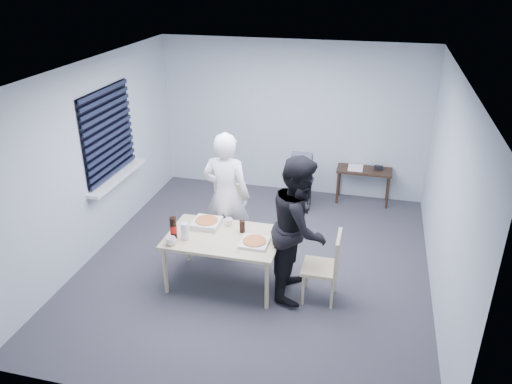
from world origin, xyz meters
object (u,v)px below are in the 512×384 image
(person_white, at_px, (226,196))
(side_table, at_px, (364,174))
(dining_table, at_px, (224,240))
(chair_far, at_px, (227,210))
(chair_right, at_px, (328,263))
(mug_b, at_px, (229,222))
(person_black, at_px, (299,227))
(soda_bottle, at_px, (173,228))
(stool, at_px, (301,187))
(backpack, at_px, (301,168))
(mug_a, at_px, (171,241))

(person_white, height_order, side_table, person_white)
(person_white, bearing_deg, dining_table, 104.00)
(chair_far, bearing_deg, side_table, 44.88)
(chair_far, height_order, side_table, chair_far)
(chair_right, distance_m, person_white, 1.66)
(mug_b, bearing_deg, dining_table, -86.59)
(mug_b, bearing_deg, side_table, 57.80)
(side_table, distance_m, mug_b, 2.97)
(person_black, bearing_deg, soda_bottle, 99.31)
(stool, height_order, backpack, backpack)
(person_black, bearing_deg, mug_b, 77.21)
(chair_far, relative_size, stool, 1.73)
(mug_a, xyz_separation_m, mug_b, (0.53, 0.62, -0.00))
(chair_far, xyz_separation_m, stool, (0.85, 1.28, -0.11))
(soda_bottle, bearing_deg, backpack, 64.22)
(person_black, xyz_separation_m, backpack, (-0.32, 2.17, -0.15))
(mug_b, bearing_deg, mug_a, -130.48)
(person_black, relative_size, mug_a, 14.39)
(chair_right, distance_m, person_black, 0.53)
(backpack, height_order, soda_bottle, backpack)
(chair_far, bearing_deg, chair_right, -33.13)
(person_white, bearing_deg, mug_b, 111.03)
(person_black, distance_m, side_table, 2.82)
(chair_far, xyz_separation_m, mug_b, (0.24, -0.69, 0.21))
(person_white, xyz_separation_m, stool, (0.76, 1.58, -0.48))
(stool, distance_m, mug_b, 2.09)
(soda_bottle, bearing_deg, side_table, 54.23)
(person_white, relative_size, mug_a, 14.39)
(dining_table, xyz_separation_m, stool, (0.59, 2.25, -0.21))
(chair_right, distance_m, stool, 2.39)
(chair_right, relative_size, stool, 1.73)
(chair_right, distance_m, side_table, 2.83)
(mug_a, bearing_deg, person_black, 15.54)
(dining_table, height_order, mug_a, mug_a)
(dining_table, bearing_deg, person_white, 104.00)
(person_black, distance_m, stool, 2.26)
(chair_right, bearing_deg, backpack, 106.98)
(mug_a, height_order, mug_b, mug_a)
(mug_a, relative_size, mug_b, 1.23)
(person_black, distance_m, backpack, 2.20)
(person_white, height_order, soda_bottle, person_white)
(chair_right, bearing_deg, dining_table, 178.50)
(chair_far, relative_size, person_white, 0.50)
(chair_far, distance_m, person_white, 0.49)
(mug_b, bearing_deg, backpack, 72.71)
(dining_table, bearing_deg, soda_bottle, -162.95)
(chair_right, relative_size, mug_a, 7.24)
(stool, height_order, mug_b, mug_b)
(stool, xyz_separation_m, mug_a, (-1.14, -2.59, 0.32))
(side_table, xyz_separation_m, mug_b, (-1.58, -2.51, 0.20))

